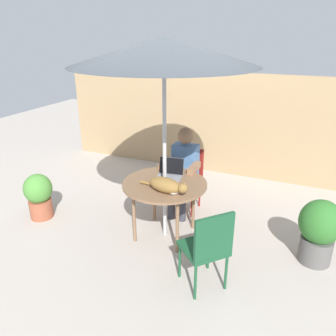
{
  "coord_description": "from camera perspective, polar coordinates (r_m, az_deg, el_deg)",
  "views": [
    {
      "loc": [
        1.43,
        -3.22,
        2.37
      ],
      "look_at": [
        0.0,
        0.1,
        0.87
      ],
      "focal_mm": 35.01,
      "sensor_mm": 36.0,
      "label": 1
    }
  ],
  "objects": [
    {
      "name": "patio_table",
      "position": [
        3.92,
        -0.58,
        -3.37
      ],
      "size": [
        1.01,
        1.01,
        0.72
      ],
      "color": "brown",
      "rests_on": "ground"
    },
    {
      "name": "chair_empty",
      "position": [
        3.2,
        6.98,
        -13.18
      ],
      "size": [
        0.57,
        0.57,
        0.88
      ],
      "color": "#194C2D",
      "rests_on": "ground"
    },
    {
      "name": "potted_plant_by_chair",
      "position": [
        4.77,
        -21.56,
        -4.33
      ],
      "size": [
        0.37,
        0.37,
        0.64
      ],
      "color": "#9E5138",
      "rests_on": "ground"
    },
    {
      "name": "cat",
      "position": [
        3.62,
        -0.15,
        -3.09
      ],
      "size": [
        0.64,
        0.26,
        0.17
      ],
      "color": "olive",
      "rests_on": "patio_table"
    },
    {
      "name": "chair_occupied",
      "position": [
        4.64,
        3.35,
        -1.11
      ],
      "size": [
        0.4,
        0.4,
        0.88
      ],
      "color": "maroon",
      "rests_on": "ground"
    },
    {
      "name": "person_seated",
      "position": [
        4.44,
        2.7,
        0.16
      ],
      "size": [
        0.48,
        0.48,
        1.22
      ],
      "color": "#4C72A5",
      "rests_on": "ground"
    },
    {
      "name": "fence_back",
      "position": [
        5.85,
        8.46,
        7.57
      ],
      "size": [
        5.88,
        0.08,
        1.77
      ],
      "primitive_type": "cube",
      "color": "tan",
      "rests_on": "ground"
    },
    {
      "name": "ground_plane",
      "position": [
        4.25,
        -0.54,
        -11.43
      ],
      "size": [
        14.0,
        14.0,
        0.0
      ],
      "primitive_type": "plane",
      "color": "#ADA399"
    },
    {
      "name": "potted_plant_near_fence",
      "position": [
        3.94,
        24.85,
        -9.65
      ],
      "size": [
        0.45,
        0.45,
        0.75
      ],
      "color": "#595654",
      "rests_on": "ground"
    },
    {
      "name": "patio_umbrella",
      "position": [
        3.53,
        -0.68,
        19.68
      ],
      "size": [
        1.98,
        1.98,
        2.35
      ],
      "color": "#B7B7BC",
      "rests_on": "ground"
    },
    {
      "name": "laptop",
      "position": [
        4.05,
        0.42,
        -0.56
      ],
      "size": [
        0.33,
        0.29,
        0.21
      ],
      "color": "gray",
      "rests_on": "patio_table"
    }
  ]
}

